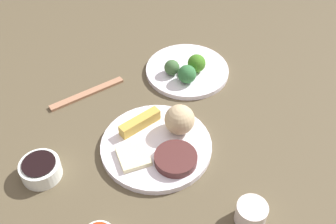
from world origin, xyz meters
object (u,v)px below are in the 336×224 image
(main_plate, at_px, (157,146))
(teacup, at_px, (251,213))
(broccoli_plate, at_px, (187,70))
(soy_sauce_bowl, at_px, (41,170))
(chopsticks_pair, at_px, (87,94))

(main_plate, height_order, teacup, teacup)
(main_plate, height_order, broccoli_plate, main_plate)
(main_plate, height_order, soy_sauce_bowl, soy_sauce_bowl)
(broccoli_plate, distance_m, chopsticks_pair, 0.29)
(teacup, relative_size, chopsticks_pair, 0.30)
(main_plate, bearing_deg, teacup, 99.20)
(main_plate, relative_size, chopsticks_pair, 1.24)
(broccoli_plate, bearing_deg, main_plate, 37.86)
(broccoli_plate, distance_m, teacup, 0.49)
(main_plate, xyz_separation_m, chopsticks_pair, (0.05, -0.27, -0.00))
(soy_sauce_bowl, bearing_deg, teacup, 129.91)
(main_plate, relative_size, broccoli_plate, 1.12)
(main_plate, distance_m, broccoli_plate, 0.30)
(main_plate, bearing_deg, chopsticks_pair, -80.03)
(broccoli_plate, xyz_separation_m, chopsticks_pair, (0.28, -0.09, -0.00))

